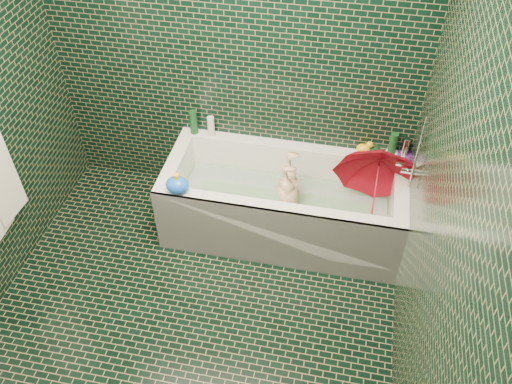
% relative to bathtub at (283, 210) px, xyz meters
% --- Properties ---
extents(floor, '(2.80, 2.80, 0.00)m').
position_rel_bathtub_xyz_m(floor, '(-0.45, -1.01, -0.21)').
color(floor, black).
rests_on(floor, ground).
extents(wall_back, '(2.80, 0.00, 2.80)m').
position_rel_bathtub_xyz_m(wall_back, '(-0.45, 0.39, 1.04)').
color(wall_back, black).
rests_on(wall_back, floor).
extents(wall_right, '(0.00, 2.80, 2.80)m').
position_rel_bathtub_xyz_m(wall_right, '(0.85, -1.01, 1.04)').
color(wall_right, black).
rests_on(wall_right, floor).
extents(bathtub, '(1.70, 0.75, 0.55)m').
position_rel_bathtub_xyz_m(bathtub, '(0.00, 0.00, 0.00)').
color(bathtub, white).
rests_on(bathtub, floor).
extents(bath_mat, '(1.35, 0.47, 0.01)m').
position_rel_bathtub_xyz_m(bath_mat, '(0.00, 0.02, -0.06)').
color(bath_mat, '#4ECB28').
rests_on(bath_mat, bathtub).
extents(water, '(1.48, 0.53, 0.00)m').
position_rel_bathtub_xyz_m(water, '(0.00, 0.02, 0.09)').
color(water, silver).
rests_on(water, bathtub).
extents(faucet, '(0.18, 0.19, 0.55)m').
position_rel_bathtub_xyz_m(faucet, '(0.81, 0.01, 0.56)').
color(faucet, silver).
rests_on(faucet, wall_right).
extents(child, '(0.82, 0.34, 0.23)m').
position_rel_bathtub_xyz_m(child, '(0.06, -0.03, 0.10)').
color(child, '#DEB28A').
rests_on(child, bathtub).
extents(umbrella, '(0.75, 0.78, 0.84)m').
position_rel_bathtub_xyz_m(umbrella, '(0.62, -0.03, 0.37)').
color(umbrella, red).
rests_on(umbrella, bathtub).
extents(soap_bottle_a, '(0.14, 0.14, 0.27)m').
position_rel_bathtub_xyz_m(soap_bottle_a, '(0.75, 0.33, 0.34)').
color(soap_bottle_a, white).
rests_on(soap_bottle_a, bathtub).
extents(soap_bottle_b, '(0.11, 0.11, 0.21)m').
position_rel_bathtub_xyz_m(soap_bottle_b, '(0.80, 0.32, 0.34)').
color(soap_bottle_b, '#471C69').
rests_on(soap_bottle_b, bathtub).
extents(soap_bottle_c, '(0.19, 0.19, 0.19)m').
position_rel_bathtub_xyz_m(soap_bottle_c, '(0.60, 0.35, 0.34)').
color(soap_bottle_c, '#12401C').
rests_on(soap_bottle_c, bathtub).
extents(bottle_right_tall, '(0.07, 0.07, 0.21)m').
position_rel_bathtub_xyz_m(bottle_right_tall, '(0.71, 0.35, 0.44)').
color(bottle_right_tall, '#12401C').
rests_on(bottle_right_tall, bathtub).
extents(bottle_right_pump, '(0.05, 0.05, 0.18)m').
position_rel_bathtub_xyz_m(bottle_right_pump, '(0.80, 0.35, 0.43)').
color(bottle_right_pump, silver).
rests_on(bottle_right_pump, bathtub).
extents(bottle_left_tall, '(0.06, 0.06, 0.19)m').
position_rel_bathtub_xyz_m(bottle_left_tall, '(-0.75, 0.34, 0.43)').
color(bottle_left_tall, '#12401C').
rests_on(bottle_left_tall, bathtub).
extents(bottle_left_short, '(0.06, 0.06, 0.16)m').
position_rel_bathtub_xyz_m(bottle_left_short, '(-0.61, 0.34, 0.42)').
color(bottle_left_short, white).
rests_on(bottle_left_short, bathtub).
extents(rubber_duck, '(0.12, 0.08, 0.10)m').
position_rel_bathtub_xyz_m(rubber_duck, '(0.52, 0.36, 0.39)').
color(rubber_duck, yellow).
rests_on(rubber_duck, bathtub).
extents(bath_toy, '(0.16, 0.13, 0.15)m').
position_rel_bathtub_xyz_m(bath_toy, '(-0.67, -0.31, 0.41)').
color(bath_toy, blue).
rests_on(bath_toy, bathtub).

